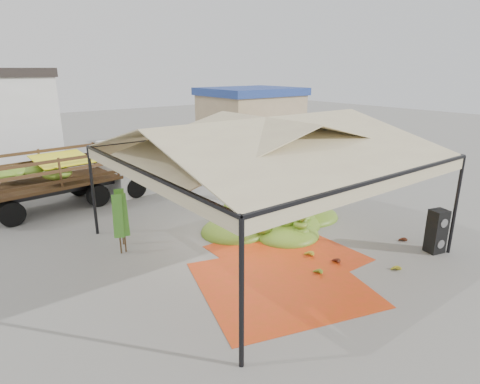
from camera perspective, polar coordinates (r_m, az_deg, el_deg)
ground at (r=13.07m, az=3.34°, el=-7.17°), size 90.00×90.00×0.00m
canopy_tent at (r=12.08m, az=3.62°, el=7.23°), size 8.10×8.10×4.00m
building_tan at (r=28.48m, az=1.54°, el=10.55°), size 6.30×5.30×4.10m
tarp_left at (r=10.79m, az=5.84°, el=-12.83°), size 5.06×4.93×0.01m
tarp_right at (r=12.41m, az=6.57°, el=-8.61°), size 3.70×3.88×0.01m
banana_heap at (r=14.36m, az=5.24°, el=-2.33°), size 6.84×6.23×1.20m
hand_yellow_a at (r=12.08m, az=21.30°, el=-10.10°), size 0.46×0.41×0.17m
hand_yellow_b at (r=12.22m, az=9.64°, el=-8.65°), size 0.48×0.39×0.21m
hand_red_a at (r=12.00m, az=13.31°, el=-9.46°), size 0.51×0.45×0.19m
hand_red_b at (r=14.06m, az=22.11°, el=-6.28°), size 0.40×0.34×0.17m
hand_green at (r=11.31m, az=10.87°, el=-11.06°), size 0.42×0.35×0.19m
hanging_bunches at (r=13.11m, az=13.50°, el=4.55°), size 1.74×0.24×0.20m
speaker_stack at (r=13.53m, az=26.17°, el=-5.02°), size 0.58×0.54×1.35m
banana_leaves at (r=13.31m, az=-16.26°, el=-7.39°), size 0.96×1.36×3.70m
vendor at (r=16.92m, az=-1.28°, el=1.77°), size 0.76×0.64×1.76m
truck_left at (r=17.78m, az=-21.95°, el=3.02°), size 6.83×2.86×2.28m
truck_right at (r=23.32m, az=2.51°, el=7.10°), size 6.34×2.86×2.10m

